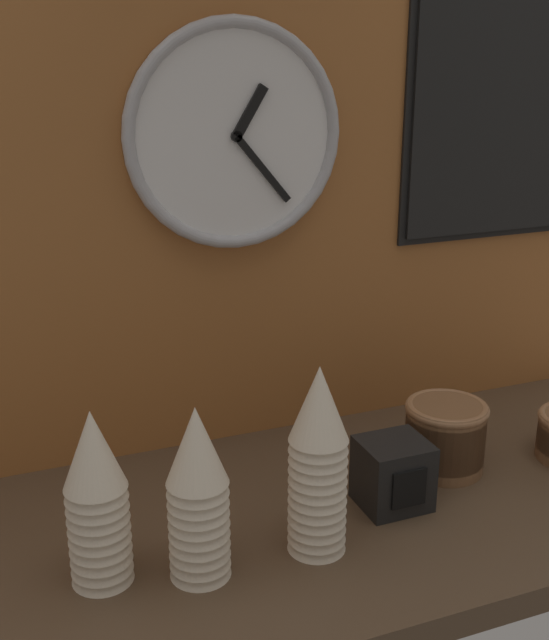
{
  "coord_description": "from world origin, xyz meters",
  "views": [
    {
      "loc": [
        -0.36,
        -0.93,
        0.64
      ],
      "look_at": [
        0.03,
        0.04,
        0.28
      ],
      "focal_mm": 45.0,
      "sensor_mm": 36.0,
      "label": 1
    }
  ],
  "objects": [
    {
      "name": "napkin_dispenser",
      "position": [
        0.18,
        -0.04,
        0.05
      ],
      "size": [
        0.1,
        0.09,
        0.1
      ],
      "color": "black",
      "rests_on": "ground_plane"
    },
    {
      "name": "menu_board",
      "position": [
        0.54,
        0.24,
        0.6
      ],
      "size": [
        0.4,
        0.01,
        0.58
      ],
      "color": "black"
    },
    {
      "name": "wall_tiled_back",
      "position": [
        0.0,
        0.27,
        0.53
      ],
      "size": [
        1.6,
        0.03,
        1.05
      ],
      "color": "#A3602D",
      "rests_on": "ground_plane"
    },
    {
      "name": "bowl_stack_right",
      "position": [
        0.31,
        0.02,
        0.06
      ],
      "size": [
        0.13,
        0.13,
        0.11
      ],
      "color": "brown",
      "rests_on": "ground_plane"
    },
    {
      "name": "wall_clock",
      "position": [
        0.04,
        0.23,
        0.51
      ],
      "size": [
        0.34,
        0.03,
        0.34
      ],
      "color": "white"
    },
    {
      "name": "cup_stack_center_right",
      "position": [
        0.03,
        -0.1,
        0.13
      ],
      "size": [
        0.08,
        0.08,
        0.26
      ],
      "color": "beige",
      "rests_on": "ground_plane"
    },
    {
      "name": "ground_plane",
      "position": [
        0.0,
        0.0,
        -0.02
      ],
      "size": [
        1.6,
        0.56,
        0.04
      ],
      "primitive_type": "cube",
      "color": "#4C3826"
    },
    {
      "name": "cup_stack_center_left",
      "position": [
        -0.24,
        -0.06,
        0.12
      ],
      "size": [
        0.08,
        0.08,
        0.23
      ],
      "color": "beige",
      "rests_on": "ground_plane"
    },
    {
      "name": "cup_stack_center",
      "position": [
        -0.13,
        -0.09,
        0.12
      ],
      "size": [
        0.08,
        0.08,
        0.23
      ],
      "color": "beige",
      "rests_on": "ground_plane"
    }
  ]
}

